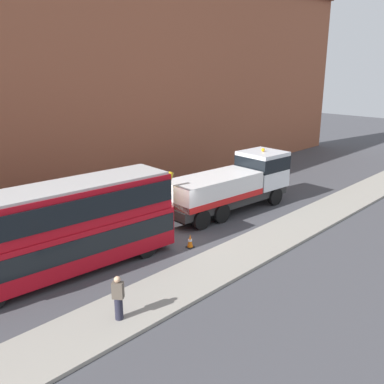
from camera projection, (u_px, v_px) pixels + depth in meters
name	position (u px, v px, depth m)	size (l,w,h in m)	color
ground_plane	(171.00, 237.00, 23.40)	(120.00, 120.00, 0.00)	#424247
near_kerb	(231.00, 259.00, 20.58)	(60.00, 2.80, 0.15)	gray
building_facade	(80.00, 79.00, 26.32)	(60.00, 1.50, 16.00)	#935138
recovery_tow_truck	(234.00, 183.00, 27.16)	(10.23, 3.37, 3.67)	#2D2D2D
double_decker_bus	(57.00, 227.00, 18.66)	(11.18, 3.45, 4.06)	#B70C19
pedestrian_onlooker	(118.00, 298.00, 15.44)	(0.44, 0.48, 1.71)	#232333
traffic_cone_near_bus	(190.00, 241.00, 21.97)	(0.36, 0.36, 0.72)	orange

